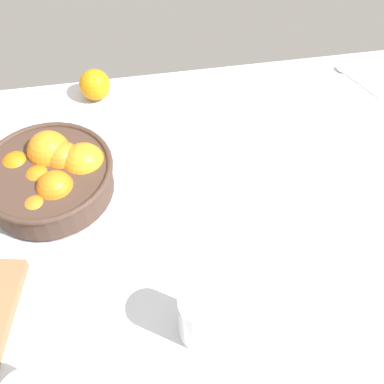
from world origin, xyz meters
The scene contains 5 objects.
ground_plane centered at (0.00, 0.00, -1.50)cm, with size 120.19×94.13×3.00cm, color silver.
fruit_bowl centered at (-29.19, 11.78, 4.95)cm, with size 26.22×26.22×11.46cm.
second_glass centered at (-5.12, -22.53, 4.96)cm, with size 7.23×7.23×11.21cm.
loose_orange_1 centered at (-19.65, 40.52, 3.74)cm, with size 7.48×7.48×7.48cm, color orange.
spoon centered at (44.76, 37.40, 0.43)cm, with size 7.34×14.22×1.00cm.
Camera 1 is at (-11.59, -52.29, 75.81)cm, focal length 43.77 mm.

